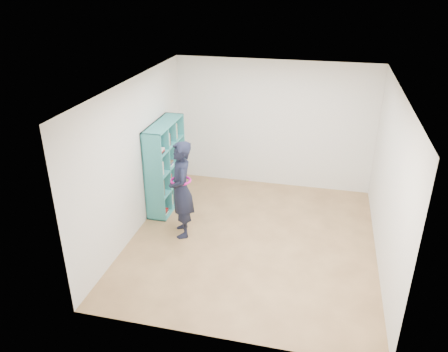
# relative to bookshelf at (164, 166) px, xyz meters

# --- Properties ---
(floor) EXTENTS (4.50, 4.50, 0.00)m
(floor) POSITION_rel_bookshelf_xyz_m (1.84, -0.82, -0.81)
(floor) COLOR brown
(floor) RESTS_ON ground
(ceiling) EXTENTS (4.50, 4.50, 0.00)m
(ceiling) POSITION_rel_bookshelf_xyz_m (1.84, -0.82, 1.79)
(ceiling) COLOR white
(ceiling) RESTS_ON wall_back
(wall_left) EXTENTS (0.02, 4.50, 2.60)m
(wall_left) POSITION_rel_bookshelf_xyz_m (-0.16, -0.82, 0.49)
(wall_left) COLOR silver
(wall_left) RESTS_ON floor
(wall_right) EXTENTS (0.02, 4.50, 2.60)m
(wall_right) POSITION_rel_bookshelf_xyz_m (3.84, -0.82, 0.49)
(wall_right) COLOR silver
(wall_right) RESTS_ON floor
(wall_back) EXTENTS (4.00, 0.02, 2.60)m
(wall_back) POSITION_rel_bookshelf_xyz_m (1.84, 1.43, 0.49)
(wall_back) COLOR silver
(wall_back) RESTS_ON floor
(wall_front) EXTENTS (4.00, 0.02, 2.60)m
(wall_front) POSITION_rel_bookshelf_xyz_m (1.84, -3.07, 0.49)
(wall_front) COLOR silver
(wall_front) RESTS_ON floor
(bookshelf) EXTENTS (0.36, 1.24, 1.66)m
(bookshelf) POSITION_rel_bookshelf_xyz_m (0.00, 0.00, 0.00)
(bookshelf) COLOR teal
(bookshelf) RESTS_ON floor
(person) EXTENTS (0.61, 0.72, 1.67)m
(person) POSITION_rel_bookshelf_xyz_m (0.64, -0.89, 0.03)
(person) COLOR black
(person) RESTS_ON floor
(smartphone) EXTENTS (0.05, 0.10, 0.13)m
(smartphone) POSITION_rel_bookshelf_xyz_m (0.46, -0.87, 0.14)
(smartphone) COLOR silver
(smartphone) RESTS_ON person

